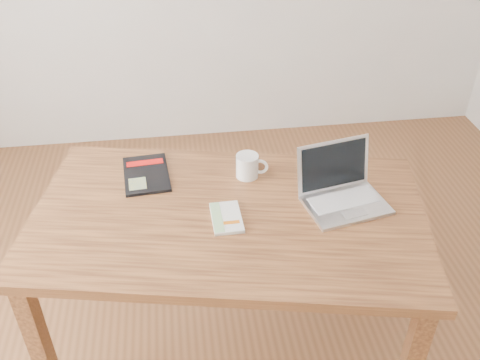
{
  "coord_description": "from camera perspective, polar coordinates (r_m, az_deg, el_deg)",
  "views": [
    {
      "loc": [
        -0.18,
        -1.33,
        1.98
      ],
      "look_at": [
        0.03,
        0.22,
        0.85
      ],
      "focal_mm": 40.0,
      "sensor_mm": 36.0,
      "label": 1
    }
  ],
  "objects": [
    {
      "name": "white_guidebook",
      "position": [
        1.91,
        -1.46,
        -4.04
      ],
      "size": [
        0.11,
        0.17,
        0.02
      ],
      "rotation": [
        0.0,
        0.0,
        0.03
      ],
      "color": "beige",
      "rests_on": "desk"
    },
    {
      "name": "laptop",
      "position": [
        2.01,
        10.76,
        -1.07
      ],
      "size": [
        0.34,
        0.3,
        0.2
      ],
      "rotation": [
        0.0,
        0.0,
        0.21
      ],
      "color": "silver",
      "rests_on": "desk"
    },
    {
      "name": "room",
      "position": [
        1.47,
        -2.55,
        10.71
      ],
      "size": [
        4.04,
        4.04,
        2.7
      ],
      "color": "brown",
      "rests_on": "ground"
    },
    {
      "name": "coffee_mug",
      "position": [
        2.1,
        0.86,
        1.55
      ],
      "size": [
        0.13,
        0.09,
        0.1
      ],
      "rotation": [
        0.0,
        0.0,
        -0.24
      ],
      "color": "white",
      "rests_on": "desk"
    },
    {
      "name": "black_guidebook",
      "position": [
        2.16,
        -9.97,
        0.62
      ],
      "size": [
        0.19,
        0.27,
        0.01
      ],
      "rotation": [
        0.0,
        0.0,
        0.08
      ],
      "color": "black",
      "rests_on": "desk"
    },
    {
      "name": "desk",
      "position": [
        2.0,
        -1.2,
        -5.54
      ],
      "size": [
        1.56,
        1.09,
        0.75
      ],
      "rotation": [
        0.0,
        0.0,
        -0.2
      ],
      "color": "brown",
      "rests_on": "ground"
    }
  ]
}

